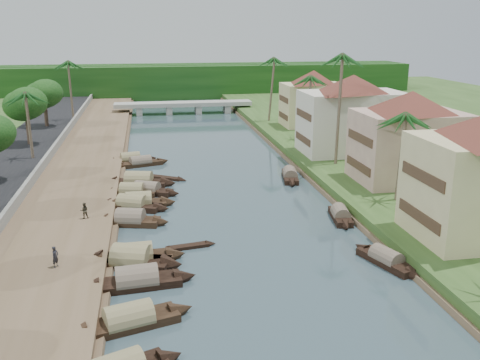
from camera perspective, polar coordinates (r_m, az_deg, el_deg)
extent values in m
plane|color=#354850|center=(42.64, 1.12, -8.01)|extent=(220.00, 220.00, 0.00)
cube|color=brown|center=(61.20, -17.49, -0.81)|extent=(10.00, 180.00, 0.80)
cube|color=#2D481D|center=(66.12, 14.07, 0.88)|extent=(16.00, 180.00, 1.20)
cube|color=slate|center=(61.67, -21.43, -0.14)|extent=(0.40, 180.00, 1.10)
cube|color=#10380F|center=(134.06, -6.80, 10.25)|extent=(120.00, 4.00, 8.00)
cube|color=#10380F|center=(139.03, -6.92, 10.46)|extent=(120.00, 4.00, 8.00)
cube|color=#10380F|center=(144.00, -7.04, 10.64)|extent=(120.00, 4.00, 8.00)
cube|color=#9B9A91|center=(111.51, -6.05, 8.07)|extent=(28.00, 4.00, 0.80)
cube|color=#9B9A91|center=(111.42, -10.69, 7.30)|extent=(1.20, 3.50, 1.80)
cube|color=#9B9A91|center=(111.50, -7.58, 7.45)|extent=(1.20, 3.50, 1.80)
cube|color=#9B9A91|center=(111.91, -4.49, 7.57)|extent=(1.20, 3.50, 1.80)
cube|color=#9B9A91|center=(112.63, -1.42, 7.67)|extent=(1.20, 3.50, 1.80)
cube|color=#473121|center=(43.94, 18.51, -3.65)|extent=(0.10, 6.40, 0.90)
cube|color=#473121|center=(43.01, 18.89, 0.37)|extent=(0.10, 6.40, 0.90)
cube|color=#D1AD94|center=(60.30, 17.50, 3.42)|extent=(11.00, 8.00, 7.50)
pyramid|color=brown|center=(59.49, 17.89, 7.98)|extent=(14.11, 14.11, 2.20)
cube|color=#473121|center=(58.41, 12.49, 1.50)|extent=(0.10, 6.40, 0.90)
cube|color=#473121|center=(57.75, 12.67, 4.38)|extent=(0.10, 6.40, 0.90)
cube|color=beige|center=(72.34, 11.78, 6.04)|extent=(13.00, 8.00, 8.00)
pyramid|color=brown|center=(71.66, 12.02, 10.06)|extent=(15.59, 15.59, 2.20)
cube|color=#473121|center=(70.58, 6.72, 4.37)|extent=(0.10, 6.40, 0.90)
cube|color=#473121|center=(70.00, 6.81, 6.94)|extent=(0.10, 6.40, 0.90)
cube|color=beige|center=(91.36, 7.76, 7.96)|extent=(10.00, 7.00, 7.00)
pyramid|color=brown|center=(90.84, 7.87, 10.83)|extent=(12.62, 12.62, 2.20)
cube|color=#473121|center=(90.23, 4.64, 6.83)|extent=(0.10, 5.60, 0.90)
cube|color=#473121|center=(89.83, 4.68, 8.59)|extent=(0.10, 5.60, 0.90)
cone|color=black|center=(30.47, -7.38, -18.29)|extent=(2.04, 2.12, 1.83)
cube|color=black|center=(33.90, -11.73, -14.81)|extent=(6.27, 3.50, 0.70)
cone|color=black|center=(34.67, -6.28, -13.64)|extent=(2.12, 2.10, 1.87)
cone|color=black|center=(33.36, -17.47, -15.65)|extent=(2.12, 2.10, 1.87)
cylinder|color=#877C56|center=(33.71, -11.77, -14.25)|extent=(4.94, 3.16, 1.94)
cube|color=black|center=(38.43, -10.91, -10.84)|extent=(6.24, 2.50, 0.70)
cone|color=black|center=(38.71, -5.85, -10.27)|extent=(1.90, 1.90, 1.94)
cone|color=black|center=(38.37, -16.04, -11.11)|extent=(1.90, 1.90, 1.94)
cylinder|color=#716455|center=(38.26, -10.94, -10.33)|extent=(4.82, 2.44, 2.02)
cube|color=black|center=(42.14, -11.16, -8.34)|extent=(5.82, 2.24, 0.70)
cone|color=black|center=(42.28, -6.81, -7.94)|extent=(1.75, 1.83, 1.93)
cone|color=black|center=(42.19, -15.53, -8.50)|extent=(1.75, 1.83, 1.93)
cylinder|color=#877C56|center=(41.99, -11.19, -7.87)|extent=(4.48, 2.25, 2.02)
cube|color=black|center=(41.61, -11.47, -8.69)|extent=(6.17, 3.92, 0.70)
cone|color=black|center=(40.65, -7.17, -8.97)|extent=(2.25, 2.43, 2.18)
cone|color=black|center=(42.72, -15.56, -8.18)|extent=(2.25, 2.43, 2.18)
cylinder|color=#877C56|center=(41.45, -11.50, -8.21)|extent=(4.90, 3.58, 2.31)
cube|color=black|center=(49.86, -11.60, -4.44)|extent=(5.52, 3.13, 0.70)
cone|color=black|center=(49.11, -8.35, -4.50)|extent=(1.90, 2.01, 1.85)
cone|color=black|center=(50.71, -14.75, -4.21)|extent=(1.90, 2.01, 1.85)
cylinder|color=#716455|center=(49.73, -11.62, -4.03)|extent=(4.35, 2.89, 1.94)
cube|color=black|center=(53.95, -11.42, -2.84)|extent=(5.95, 3.99, 0.70)
cone|color=black|center=(52.67, -8.30, -3.06)|extent=(2.16, 2.15, 1.80)
cone|color=black|center=(55.34, -14.39, -2.46)|extent=(2.16, 2.15, 1.80)
cylinder|color=#877C56|center=(53.83, -11.44, -2.46)|extent=(4.75, 3.50, 1.87)
cube|color=black|center=(54.39, -10.72, -2.65)|extent=(5.38, 2.04, 0.70)
cone|color=black|center=(54.40, -7.59, -2.41)|extent=(1.59, 1.81, 1.97)
cone|color=black|center=(54.48, -13.85, -2.72)|extent=(1.59, 1.81, 1.97)
cylinder|color=#877C56|center=(54.27, -10.74, -2.27)|extent=(4.11, 2.11, 2.08)
cube|color=black|center=(58.45, -9.86, -1.27)|extent=(5.63, 3.86, 0.70)
cone|color=black|center=(57.21, -7.12, -1.46)|extent=(2.04, 2.00, 1.64)
cone|color=black|center=(59.78, -12.49, -0.95)|extent=(2.04, 2.00, 1.64)
cylinder|color=#716455|center=(58.34, -9.88, -0.92)|extent=(4.50, 3.35, 1.69)
cube|color=black|center=(58.17, -11.43, -1.44)|extent=(5.39, 2.83, 0.70)
cone|color=black|center=(57.49, -8.68, -1.43)|extent=(1.79, 1.82, 1.68)
cone|color=black|center=(58.93, -14.12, -1.31)|extent=(1.79, 1.82, 1.68)
cylinder|color=#877C56|center=(58.06, -11.45, -1.09)|extent=(4.22, 2.61, 1.75)
cube|color=black|center=(61.67, -10.73, -0.40)|extent=(6.53, 3.49, 0.70)
cone|color=black|center=(60.91, -7.58, -0.38)|extent=(2.20, 2.28, 2.11)
cone|color=black|center=(62.56, -13.80, -0.27)|extent=(2.20, 2.28, 2.11)
cylinder|color=#877C56|center=(61.56, -10.74, -0.06)|extent=(5.13, 3.24, 2.22)
cube|color=black|center=(70.22, -10.54, 1.63)|extent=(5.81, 3.14, 0.70)
cone|color=black|center=(71.10, -8.15, 1.99)|extent=(1.92, 1.81, 1.58)
cone|color=black|center=(69.42, -13.00, 1.39)|extent=(1.92, 1.81, 1.58)
cylinder|color=#716455|center=(70.12, -10.56, 1.93)|extent=(4.56, 2.81, 1.62)
cube|color=black|center=(72.26, -11.59, 1.99)|extent=(5.39, 2.63, 0.70)
cone|color=black|center=(72.73, -9.37, 2.26)|extent=(1.75, 1.77, 1.68)
cone|color=black|center=(71.86, -13.85, 1.83)|extent=(1.75, 1.77, 1.68)
cylinder|color=#877C56|center=(72.17, -11.61, 2.28)|extent=(4.20, 2.46, 1.75)
cube|color=black|center=(42.43, 15.31, -8.45)|extent=(3.08, 5.38, 0.70)
cone|color=black|center=(44.30, 12.74, -7.08)|extent=(1.73, 1.82, 1.49)
cone|color=black|center=(40.62, 18.16, -9.72)|extent=(1.73, 1.82, 1.49)
cylinder|color=#716455|center=(42.28, 15.35, -7.98)|extent=(2.74, 4.24, 1.53)
cube|color=black|center=(50.94, 10.65, -3.94)|extent=(2.18, 4.86, 0.70)
cone|color=black|center=(53.32, 10.10, -2.91)|extent=(1.53, 1.53, 1.49)
cone|color=black|center=(48.53, 11.27, -4.91)|extent=(1.53, 1.53, 1.49)
cylinder|color=#716455|center=(50.81, 10.67, -3.54)|extent=(2.07, 3.78, 1.55)
cube|color=black|center=(63.44, 5.35, 0.28)|extent=(2.56, 5.77, 0.70)
cone|color=black|center=(66.39, 5.13, 1.08)|extent=(1.69, 1.81, 1.62)
cone|color=black|center=(60.45, 5.60, -0.44)|extent=(1.69, 1.81, 1.62)
cylinder|color=#716455|center=(63.33, 5.36, 0.61)|extent=(2.39, 4.49, 1.66)
cube|color=black|center=(44.06, -5.59, -7.12)|extent=(3.56, 1.35, 0.35)
cone|color=black|center=(44.53, -3.13, -6.81)|extent=(0.99, 0.91, 0.77)
cone|color=black|center=(43.68, -8.10, -7.43)|extent=(0.99, 0.91, 0.77)
cube|color=black|center=(63.97, -8.14, 0.23)|extent=(4.28, 3.16, 0.35)
cone|color=black|center=(62.76, -6.14, -0.01)|extent=(1.43, 1.36, 0.90)
cone|color=black|center=(65.25, -10.06, 0.46)|extent=(1.43, 1.36, 0.90)
cylinder|color=#75614E|center=(53.03, 16.71, 2.29)|extent=(0.67, 0.36, 8.36)
sphere|color=#1A4E1B|center=(52.26, 17.06, 6.56)|extent=(3.20, 3.20, 3.20)
cylinder|color=#75614E|center=(65.20, 10.47, 7.33)|extent=(0.56, 0.36, 13.15)
sphere|color=#1A4E1B|center=(64.56, 10.76, 12.87)|extent=(3.20, 3.20, 3.20)
cylinder|color=#75614E|center=(79.98, 7.33, 7.63)|extent=(0.60, 0.36, 9.24)
sphere|color=#1A4E1B|center=(79.46, 7.45, 10.79)|extent=(3.20, 3.20, 3.20)
cylinder|color=#75614E|center=(71.63, -21.56, 5.39)|extent=(0.45, 0.36, 8.18)
sphere|color=#1A4E1B|center=(71.09, -21.88, 8.50)|extent=(3.20, 3.20, 3.20)
cylinder|color=#75614E|center=(95.05, 3.25, 9.59)|extent=(1.23, 0.36, 10.94)
sphere|color=#1A4E1B|center=(94.60, 3.30, 12.75)|extent=(3.20, 3.20, 3.20)
cylinder|color=#75614E|center=(99.70, -17.60, 9.07)|extent=(0.47, 0.36, 10.16)
sphere|color=#1A4E1B|center=(99.29, -17.84, 11.85)|extent=(3.20, 3.20, 3.20)
cylinder|color=#4C382B|center=(80.87, -21.62, 4.91)|extent=(0.60, 0.60, 3.87)
ellipsoid|color=#10380F|center=(80.31, -21.89, 7.50)|extent=(5.24, 5.24, 4.31)
cylinder|color=#4C382B|center=(94.70, -19.98, 6.49)|extent=(0.60, 0.60, 3.63)
ellipsoid|color=#10380F|center=(94.24, -20.19, 8.57)|extent=(5.44, 5.44, 4.47)
cylinder|color=#4C382B|center=(74.75, 15.25, 4.36)|extent=(0.60, 0.60, 3.54)
ellipsoid|color=#10380F|center=(74.17, 15.45, 6.92)|extent=(4.09, 4.09, 3.37)
imported|color=#212128|center=(40.69, -19.10, -7.74)|extent=(0.62, 0.68, 1.57)
imported|color=#332F23|center=(49.87, -16.27, -3.15)|extent=(0.78, 0.64, 1.46)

